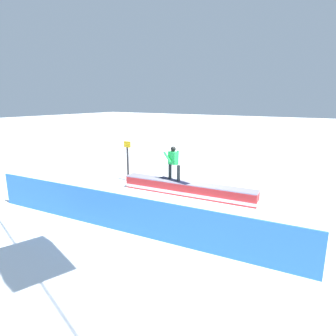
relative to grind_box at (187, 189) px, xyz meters
name	(u,v)px	position (x,y,z in m)	size (l,w,h in m)	color
ground_plane	(187,195)	(0.00, 0.00, -0.26)	(120.00, 120.00, 0.00)	white
grind_box	(187,189)	(0.00, 0.00, 0.00)	(5.87, 1.11, 0.57)	red
snowboarder	(173,162)	(0.66, 0.04, 1.11)	(1.59, 0.62, 1.47)	black
safety_fence	(122,213)	(0.00, 4.09, 0.34)	(10.86, 0.06, 1.19)	blue
trail_marker	(128,160)	(3.53, -0.37, 0.80)	(0.40, 0.10, 1.98)	#262628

